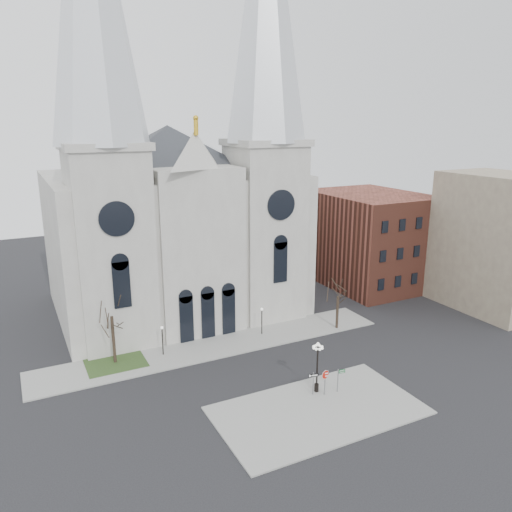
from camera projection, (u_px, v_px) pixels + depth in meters
name	position (u px, v px, depth m)	size (l,w,h in m)	color
ground	(261.00, 392.00, 46.57)	(160.00, 160.00, 0.00)	black
sidewalk_near	(318.00, 410.00, 43.55)	(18.00, 10.00, 0.14)	gray
sidewalk_far	(216.00, 346.00, 56.03)	(40.00, 6.00, 0.14)	gray
grass_patch	(115.00, 363.00, 52.10)	(6.00, 5.00, 0.18)	#2B411B
cathedral	(177.00, 171.00, 61.42)	(33.00, 26.66, 54.00)	#A5A19A
bg_building_brick	(369.00, 239.00, 76.73)	(14.00, 18.00, 14.00)	brown
bg_building_tan	(496.00, 242.00, 65.90)	(10.00, 14.00, 18.00)	gray
tree_left	(111.00, 314.00, 50.66)	(3.20, 3.20, 7.50)	black
tree_right	(338.00, 294.00, 59.67)	(3.20, 3.20, 6.00)	black
ped_lamp_left	(162.00, 336.00, 53.26)	(0.32, 0.32, 3.26)	black
ped_lamp_right	(262.00, 316.00, 58.47)	(0.32, 0.32, 3.26)	black
stop_sign	(325.00, 377.00, 45.47)	(0.89, 0.21, 2.49)	slate
globe_lamp	(317.00, 361.00, 45.68)	(1.23, 1.23, 4.94)	black
one_way_sign	(313.00, 380.00, 45.60)	(0.95, 0.27, 2.21)	slate
street_name_sign	(339.00, 378.00, 46.10)	(0.73, 0.17, 2.30)	slate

